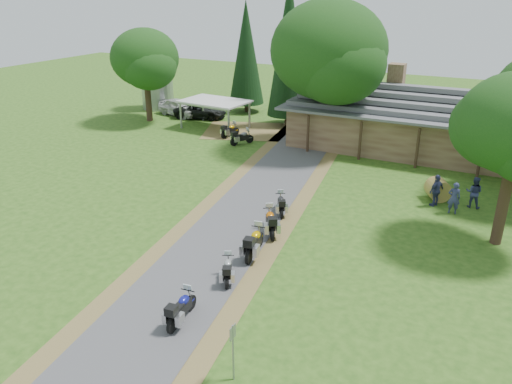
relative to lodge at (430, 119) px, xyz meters
The scene contains 23 objects.
ground 24.86m from the lodge, 104.04° to the right, with size 120.00×120.00×0.00m, color #284F16.
driveway 21.17m from the lodge, 108.00° to the right, with size 46.00×46.00×0.00m, color #4A4A4D.
lodge is the anchor object (origin of this frame).
silo 27.29m from the lodge, behind, with size 3.21×3.21×6.51m, color gray.
carport 17.92m from the lodge, behind, with size 5.69×3.79×2.46m, color silver, non-canonical shape.
car_white_sedan 23.32m from the lodge, behind, with size 6.15×2.60×2.05m, color silver.
car_dark_suv 21.03m from the lodge, behind, with size 5.34×2.27×2.05m, color black.
motorcycle_row_a 26.51m from the lodge, 100.18° to the right, with size 1.84×0.60×1.26m, color navy, non-canonical shape.
motorcycle_row_b 23.32m from the lodge, 101.27° to the right, with size 1.66×0.54×1.13m, color #939599, non-canonical shape.
motorcycle_row_c 20.92m from the lodge, 102.45° to the right, with size 2.12×0.69×1.45m, color #CE9F00, non-canonical shape.
motorcycle_row_d 18.70m from the lodge, 104.88° to the right, with size 2.04×0.67×1.40m, color #C76109, non-canonical shape.
motorcycle_row_e 16.51m from the lodge, 108.82° to the right, with size 1.73×0.57×1.19m, color black, non-canonical shape.
motorcycle_carport_a 15.77m from the lodge, 166.94° to the right, with size 1.81×0.59×1.24m, color #D39705, non-canonical shape.
motorcycle_carport_b 14.39m from the lodge, 159.52° to the right, with size 1.86×0.61×1.28m, color slate, non-canonical shape.
person_a 11.82m from the lodge, 74.15° to the right, with size 0.61×0.44×2.13m, color navy.
person_b 10.83m from the lodge, 67.46° to the right, with size 0.61×0.44×2.15m, color navy.
person_c 10.96m from the lodge, 78.44° to the right, with size 0.63×0.45×2.20m, color navy.
hay_bale 10.06m from the lodge, 77.34° to the right, with size 1.28×1.28×1.17m, color olive.
sign_post 27.89m from the lodge, 93.03° to the right, with size 0.38×0.06×2.10m, color gray, non-canonical shape.
oak_lodge_left 8.59m from the lodge, 157.53° to the right, with size 8.49×8.49×11.93m, color #133811, non-canonical shape.
oak_silo 24.86m from the lodge, behind, with size 6.09×6.09×9.31m, color #133811, non-canonical shape.
cedar_near 13.43m from the lodge, 169.88° to the left, with size 3.59×3.59×12.91m, color black.
cedar_far 19.20m from the lodge, 164.22° to the left, with size 3.43×3.43×10.65m, color black.
Camera 1 is at (10.75, -14.65, 11.65)m, focal length 35.00 mm.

